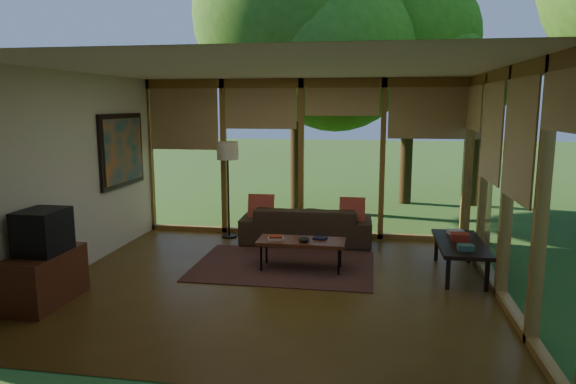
% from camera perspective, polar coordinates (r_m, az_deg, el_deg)
% --- Properties ---
extents(floor, '(5.50, 5.50, 0.00)m').
position_cam_1_polar(floor, '(6.70, -1.59, -10.08)').
color(floor, brown).
rests_on(floor, ground).
extents(ceiling, '(5.50, 5.50, 0.00)m').
position_cam_1_polar(ceiling, '(6.32, -1.71, 13.63)').
color(ceiling, white).
rests_on(ceiling, ground).
extents(wall_left, '(0.04, 5.00, 2.70)m').
position_cam_1_polar(wall_left, '(7.40, -23.04, 1.81)').
color(wall_left, beige).
rests_on(wall_left, ground).
extents(wall_front, '(5.50, 0.04, 2.70)m').
position_cam_1_polar(wall_front, '(3.99, -8.53, -3.70)').
color(wall_front, beige).
rests_on(wall_front, ground).
extents(window_wall_back, '(5.50, 0.12, 2.70)m').
position_cam_1_polar(window_wall_back, '(8.82, 1.46, 3.73)').
color(window_wall_back, olive).
rests_on(window_wall_back, ground).
extents(window_wall_right, '(0.12, 5.00, 2.70)m').
position_cam_1_polar(window_wall_right, '(6.44, 23.13, 0.74)').
color(window_wall_right, olive).
rests_on(window_wall_right, ground).
extents(tree_nw, '(4.32, 4.32, 6.29)m').
position_cam_1_polar(tree_nw, '(11.21, 1.07, 19.22)').
color(tree_nw, '#372914').
rests_on(tree_nw, ground).
extents(tree_ne, '(3.05, 3.05, 5.25)m').
position_cam_1_polar(tree_ne, '(12.27, 13.47, 16.21)').
color(tree_ne, '#372914').
rests_on(tree_ne, ground).
extents(rug, '(2.51, 1.78, 0.01)m').
position_cam_1_polar(rug, '(7.36, -0.45, -8.18)').
color(rug, brown).
rests_on(rug, floor).
extents(sofa, '(2.15, 0.91, 0.62)m').
position_cam_1_polar(sofa, '(8.48, 2.05, -3.64)').
color(sofa, '#392A1C').
rests_on(sofa, floor).
extents(pillow_left, '(0.41, 0.22, 0.43)m').
position_cam_1_polar(pillow_left, '(8.50, -3.01, -1.70)').
color(pillow_left, '#9A160E').
rests_on(pillow_left, sofa).
extents(pillow_right, '(0.41, 0.22, 0.43)m').
position_cam_1_polar(pillow_right, '(8.32, 7.15, -2.05)').
color(pillow_right, '#9A160E').
rests_on(pillow_right, sofa).
extents(ct_book_lower, '(0.25, 0.21, 0.03)m').
position_cam_1_polar(ct_book_lower, '(7.10, -1.37, -5.20)').
color(ct_book_lower, '#BBB1A9').
rests_on(ct_book_lower, coffee_table).
extents(ct_book_upper, '(0.21, 0.17, 0.03)m').
position_cam_1_polar(ct_book_upper, '(7.09, -1.37, -4.98)').
color(ct_book_upper, maroon).
rests_on(ct_book_upper, coffee_table).
extents(ct_book_side, '(0.20, 0.16, 0.03)m').
position_cam_1_polar(ct_book_side, '(7.14, 3.58, -5.15)').
color(ct_book_side, black).
rests_on(ct_book_side, coffee_table).
extents(ct_bowl, '(0.16, 0.16, 0.07)m').
position_cam_1_polar(ct_bowl, '(6.98, 1.79, -5.29)').
color(ct_bowl, black).
rests_on(ct_bowl, coffee_table).
extents(media_cabinet, '(0.50, 1.00, 0.60)m').
position_cam_1_polar(media_cabinet, '(6.59, -25.39, -8.62)').
color(media_cabinet, '#5E2C19').
rests_on(media_cabinet, floor).
extents(television, '(0.45, 0.55, 0.50)m').
position_cam_1_polar(television, '(6.44, -25.60, -3.98)').
color(television, black).
rests_on(television, media_cabinet).
extents(console_book_a, '(0.20, 0.14, 0.07)m').
position_cam_1_polar(console_book_a, '(6.86, 19.15, -5.85)').
color(console_book_a, '#376059').
rests_on(console_book_a, side_console).
extents(console_book_b, '(0.25, 0.19, 0.11)m').
position_cam_1_polar(console_book_b, '(7.29, 18.57, -4.78)').
color(console_book_b, maroon).
rests_on(console_book_b, side_console).
extents(console_book_c, '(0.24, 0.20, 0.06)m').
position_cam_1_polar(console_book_c, '(7.68, 18.10, -4.22)').
color(console_book_c, '#BBB1A9').
rests_on(console_book_c, side_console).
extents(floor_lamp, '(0.36, 0.36, 1.65)m').
position_cam_1_polar(floor_lamp, '(8.73, -6.72, 3.98)').
color(floor_lamp, black).
rests_on(floor_lamp, floor).
extents(coffee_table, '(1.20, 0.50, 0.43)m').
position_cam_1_polar(coffee_table, '(7.10, 1.49, -5.61)').
color(coffee_table, '#5E2C19').
rests_on(coffee_table, floor).
extents(side_console, '(0.60, 1.40, 0.46)m').
position_cam_1_polar(side_console, '(7.26, 18.59, -5.63)').
color(side_console, black).
rests_on(side_console, floor).
extents(wall_painting, '(0.06, 1.35, 1.15)m').
position_cam_1_polar(wall_painting, '(8.57, -17.93, 4.44)').
color(wall_painting, black).
rests_on(wall_painting, wall_left).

